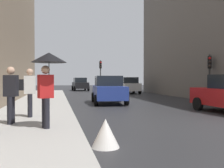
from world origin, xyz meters
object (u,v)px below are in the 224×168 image
object	(u,v)px
traffic_light_mid_street	(209,69)
pedestrian_with_black_backpack	(29,90)
traffic_light_far_median	(101,70)
car_white_compact	(129,85)
pedestrian_with_umbrella	(48,69)
pedestrian_in_dark_coat	(11,93)
warning_sign_triangle	(105,133)
car_blue_van	(109,90)
car_dark_suv	(80,84)

from	to	relation	value
traffic_light_mid_street	pedestrian_with_black_backpack	world-z (taller)	traffic_light_mid_street
traffic_light_far_median	pedestrian_with_black_backpack	world-z (taller)	traffic_light_far_median
traffic_light_mid_street	car_white_compact	bearing A→B (deg)	100.79
pedestrian_with_umbrella	pedestrian_in_dark_coat	xyz separation A→B (m)	(-1.15, 0.92, -0.71)
car_white_compact	traffic_light_mid_street	bearing A→B (deg)	-79.21
car_white_compact	warning_sign_triangle	size ratio (longest dim) A/B	6.59
pedestrian_in_dark_coat	warning_sign_triangle	bearing A→B (deg)	-48.13
traffic_light_mid_street	pedestrian_in_dark_coat	xyz separation A→B (m)	(-11.40, -7.12, -1.08)
traffic_light_far_median	car_white_compact	bearing A→B (deg)	-37.66
traffic_light_mid_street	car_blue_van	bearing A→B (deg)	175.01
pedestrian_with_umbrella	pedestrian_with_black_backpack	size ratio (longest dim) A/B	1.21
traffic_light_mid_street	pedestrian_in_dark_coat	distance (m)	13.49
traffic_light_mid_street	car_blue_van	distance (m)	6.94
traffic_light_far_median	car_dark_suv	xyz separation A→B (m)	(-1.85, 5.85, -1.70)
car_blue_van	pedestrian_with_umbrella	xyz separation A→B (m)	(-3.47, -8.63, 0.96)
car_blue_van	car_white_compact	distance (m)	12.16
car_blue_van	pedestrian_with_black_backpack	world-z (taller)	pedestrian_with_black_backpack
traffic_light_mid_street	pedestrian_with_umbrella	bearing A→B (deg)	-141.92
car_blue_van	pedestrian_with_umbrella	size ratio (longest dim) A/B	2.02
pedestrian_with_umbrella	pedestrian_in_dark_coat	distance (m)	1.63
car_blue_van	traffic_light_far_median	bearing A→B (deg)	82.69
pedestrian_in_dark_coat	pedestrian_with_umbrella	bearing A→B (deg)	-38.64
pedestrian_with_umbrella	warning_sign_triangle	distance (m)	2.72
pedestrian_in_dark_coat	pedestrian_with_black_backpack	bearing A→B (deg)	75.10
car_blue_van	pedestrian_in_dark_coat	bearing A→B (deg)	-120.90
car_dark_suv	pedestrian_with_umbrella	distance (m)	28.15
traffic_light_mid_street	car_dark_suv	xyz separation A→B (m)	(-6.91, 19.89, -1.33)
traffic_light_far_median	pedestrian_in_dark_coat	world-z (taller)	traffic_light_far_median
car_blue_van	warning_sign_triangle	xyz separation A→B (m)	(-2.16, -10.46, -0.55)
traffic_light_mid_street	pedestrian_in_dark_coat	size ratio (longest dim) A/B	1.81
traffic_light_far_median	warning_sign_triangle	xyz separation A→B (m)	(-3.88, -23.91, -2.26)
car_blue_van	pedestrian_in_dark_coat	size ratio (longest dim) A/B	2.44
traffic_light_mid_street	pedestrian_with_umbrella	xyz separation A→B (m)	(-10.26, -8.04, -0.37)
car_dark_suv	pedestrian_with_umbrella	bearing A→B (deg)	-96.84
car_white_compact	pedestrian_with_umbrella	size ratio (longest dim) A/B	2.00
traffic_light_far_median	pedestrian_with_umbrella	bearing A→B (deg)	-103.25
traffic_light_far_median	pedestrian_with_umbrella	distance (m)	22.69
car_dark_suv	pedestrian_in_dark_coat	world-z (taller)	pedestrian_in_dark_coat
traffic_light_far_median	pedestrian_with_umbrella	size ratio (longest dim) A/B	1.75
pedestrian_with_umbrella	warning_sign_triangle	bearing A→B (deg)	-54.29
pedestrian_with_umbrella	pedestrian_with_black_backpack	world-z (taller)	pedestrian_with_umbrella
traffic_light_mid_street	car_white_compact	distance (m)	12.17
car_white_compact	traffic_light_far_median	bearing A→B (deg)	142.34
warning_sign_triangle	pedestrian_with_umbrella	bearing A→B (deg)	125.71
traffic_light_mid_street	pedestrian_with_black_backpack	distance (m)	12.46
car_dark_suv	warning_sign_triangle	distance (m)	29.83
car_dark_suv	pedestrian_in_dark_coat	xyz separation A→B (m)	(-4.49, -27.01, 0.25)
car_blue_van	car_dark_suv	world-z (taller)	same
traffic_light_far_median	pedestrian_with_black_backpack	bearing A→B (deg)	-106.81
car_blue_van	car_white_compact	xyz separation A→B (m)	(4.52, 11.29, 0.00)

